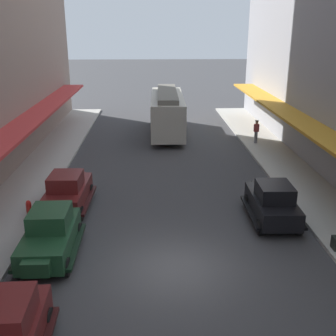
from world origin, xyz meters
TOP-DOWN VIEW (x-y plane):
  - ground_plane at (0.00, 0.00)m, footprint 200.00×200.00m
  - parked_car_1 at (4.58, 3.72)m, footprint 2.22×4.29m
  - parked_car_2 at (-4.66, 1.05)m, footprint 2.16×4.27m
  - parked_car_3 at (-4.82, 5.41)m, footprint 2.24×4.30m
  - streetcar at (0.51, 19.94)m, footprint 2.70×9.65m
  - fire_hydrant at (-6.35, 4.20)m, footprint 0.24×0.24m
  - pedestrian_2 at (6.92, 16.33)m, footprint 0.36×0.28m

SIDE VIEW (x-z plane):
  - ground_plane at x=0.00m, z-range 0.00..0.00m
  - fire_hydrant at x=-6.35m, z-range 0.15..0.97m
  - parked_car_1 at x=4.58m, z-range 0.02..1.86m
  - parked_car_2 at x=-4.66m, z-range 0.02..1.86m
  - parked_car_3 at x=-4.82m, z-range 0.02..1.86m
  - pedestrian_2 at x=6.92m, z-range 0.18..1.85m
  - streetcar at x=0.51m, z-range 0.17..3.63m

